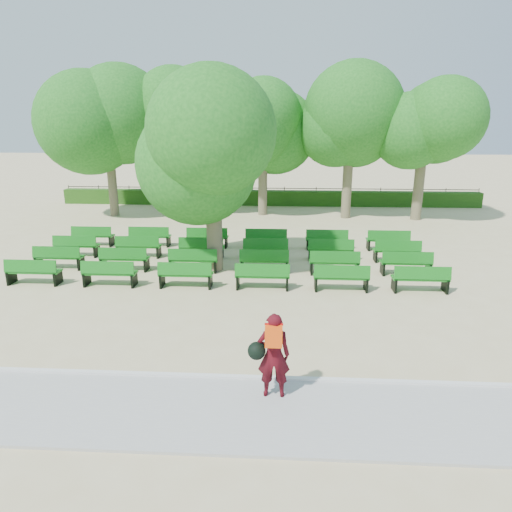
{
  "coord_description": "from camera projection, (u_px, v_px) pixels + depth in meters",
  "views": [
    {
      "loc": [
        0.88,
        -14.45,
        5.11
      ],
      "look_at": [
        0.1,
        -1.0,
        1.1
      ],
      "focal_mm": 32.0,
      "sensor_mm": 36.0,
      "label": 1
    }
  ],
  "objects": [
    {
      "name": "tree_line",
      "position": [
        266.0,
        218.0,
        24.9
      ],
      "size": [
        21.8,
        6.8,
        7.04
      ],
      "primitive_type": null,
      "color": "#236E1E",
      "rests_on": "ground"
    },
    {
      "name": "ground",
      "position": [
        255.0,
        279.0,
        15.34
      ],
      "size": [
        120.0,
        120.0,
        0.0
      ],
      "primitive_type": "plane",
      "color": "tan"
    },
    {
      "name": "paving",
      "position": [
        230.0,
        413.0,
        8.25
      ],
      "size": [
        30.0,
        2.2,
        0.06
      ],
      "primitive_type": "cube",
      "color": "#A5A6A1",
      "rests_on": "ground"
    },
    {
      "name": "bench_array",
      "position": [
        232.0,
        262.0,
        16.81
      ],
      "size": [
        1.72,
        0.55,
        1.08
      ],
      "rotation": [
        0.0,
        0.0,
        -0.01
      ],
      "color": "#126C16",
      "rests_on": "ground"
    },
    {
      "name": "fence",
      "position": [
        268.0,
        204.0,
        29.11
      ],
      "size": [
        26.0,
        0.1,
        1.02
      ],
      "primitive_type": null,
      "color": "black",
      "rests_on": "ground"
    },
    {
      "name": "hedge",
      "position": [
        268.0,
        198.0,
        28.6
      ],
      "size": [
        26.0,
        0.7,
        0.9
      ],
      "primitive_type": "cube",
      "color": "#245115",
      "rests_on": "ground"
    },
    {
      "name": "person",
      "position": [
        272.0,
        354.0,
        8.49
      ],
      "size": [
        0.8,
        0.48,
        1.69
      ],
      "rotation": [
        0.0,
        0.0,
        3.17
      ],
      "color": "#400910",
      "rests_on": "ground"
    },
    {
      "name": "tree_among",
      "position": [
        212.0,
        153.0,
        15.11
      ],
      "size": [
        4.18,
        4.18,
        5.99
      ],
      "color": "brown",
      "rests_on": "ground"
    },
    {
      "name": "curb",
      "position": [
        236.0,
        378.0,
        9.34
      ],
      "size": [
        30.0,
        0.12,
        0.1
      ],
      "primitive_type": "cube",
      "color": "silver",
      "rests_on": "ground"
    }
  ]
}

